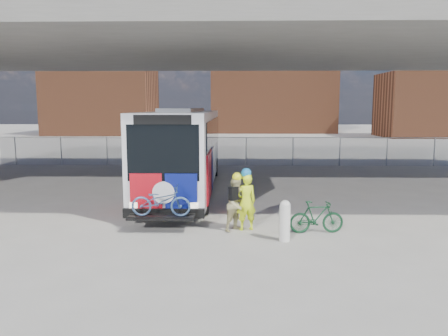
{
  "coord_description": "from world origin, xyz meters",
  "views": [
    {
      "loc": [
        0.16,
        -15.95,
        3.73
      ],
      "look_at": [
        -0.16,
        -0.65,
        1.6
      ],
      "focal_mm": 35.0,
      "sensor_mm": 36.0,
      "label": 1
    }
  ],
  "objects_px": {
    "bollard": "(285,219)",
    "cyclist_hivis": "(246,200)",
    "bike_parked": "(317,217)",
    "cyclist_tan": "(237,204)",
    "bus": "(185,144)"
  },
  "relations": [
    {
      "from": "bollard",
      "to": "cyclist_hivis",
      "type": "relative_size",
      "value": 0.61
    },
    {
      "from": "bollard",
      "to": "cyclist_tan",
      "type": "relative_size",
      "value": 0.65
    },
    {
      "from": "cyclist_tan",
      "to": "bollard",
      "type": "bearing_deg",
      "value": -79.06
    },
    {
      "from": "cyclist_tan",
      "to": "bike_parked",
      "type": "bearing_deg",
      "value": -47.42
    },
    {
      "from": "cyclist_hivis",
      "to": "bike_parked",
      "type": "distance_m",
      "value": 2.16
    },
    {
      "from": "bollard",
      "to": "bike_parked",
      "type": "bearing_deg",
      "value": 37.26
    },
    {
      "from": "cyclist_tan",
      "to": "bike_parked",
      "type": "xyz_separation_m",
      "value": [
        2.38,
        -0.2,
        -0.36
      ]
    },
    {
      "from": "bollard",
      "to": "cyclist_tan",
      "type": "distance_m",
      "value": 1.68
    },
    {
      "from": "bus",
      "to": "bollard",
      "type": "bearing_deg",
      "value": -64.01
    },
    {
      "from": "bollard",
      "to": "cyclist_tan",
      "type": "height_order",
      "value": "cyclist_tan"
    },
    {
      "from": "bollard",
      "to": "cyclist_hivis",
      "type": "height_order",
      "value": "cyclist_hivis"
    },
    {
      "from": "bus",
      "to": "bollard",
      "type": "distance_m",
      "value": 8.38
    },
    {
      "from": "bollard",
      "to": "bike_parked",
      "type": "relative_size",
      "value": 0.72
    },
    {
      "from": "bike_parked",
      "to": "bollard",
      "type": "bearing_deg",
      "value": 122.29
    },
    {
      "from": "bus",
      "to": "bike_parked",
      "type": "xyz_separation_m",
      "value": [
        4.65,
        -6.63,
        -1.62
      ]
    }
  ]
}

